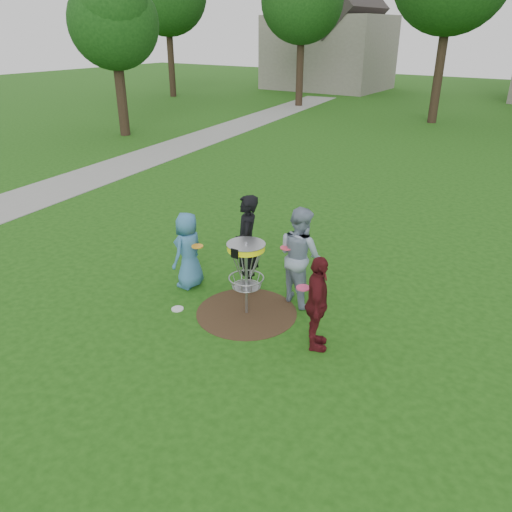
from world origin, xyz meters
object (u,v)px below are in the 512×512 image
Objects in this scene: player_blue at (188,250)px; player_grey at (300,256)px; disc_golf_basket at (246,261)px; player_maroon at (317,304)px; player_black at (247,244)px.

player_grey is at bearing 105.51° from player_blue.
player_grey reaches higher than disc_golf_basket.
player_maroon is (3.02, -0.47, 0.03)m from player_blue.
player_black is at bearing 37.19° from player_maroon.
player_blue is at bearing 54.78° from player_maroon.
player_blue is 2.17m from player_grey.
disc_golf_basket is (-0.54, -0.91, 0.11)m from player_grey.
player_blue is 3.06m from player_maroon.
player_black is 1.07m from player_grey.
player_grey is (1.06, 0.15, -0.03)m from player_black.
player_blue is 1.56m from disc_golf_basket.
player_maroon is (2.02, -1.01, -0.16)m from player_black.
player_maroon is (0.96, -1.16, -0.13)m from player_grey.
player_black is 0.93m from disc_golf_basket.
player_black is at bearing 124.50° from disc_golf_basket.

